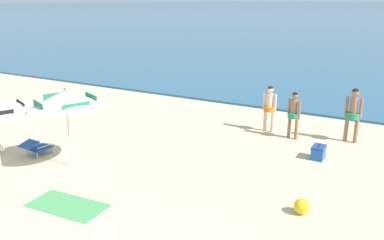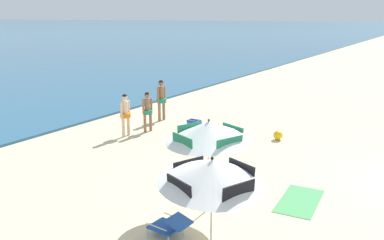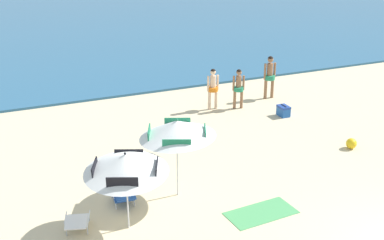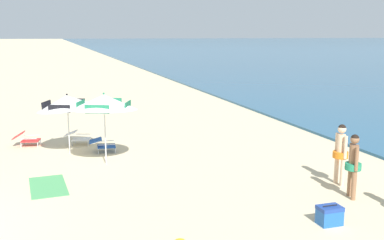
{
  "view_description": "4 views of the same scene",
  "coord_description": "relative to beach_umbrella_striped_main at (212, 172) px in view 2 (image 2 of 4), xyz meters",
  "views": [
    {
      "loc": [
        3.9,
        -2.6,
        4.48
      ],
      "look_at": [
        -1.05,
        6.08,
        1.47
      ],
      "focal_mm": 37.73,
      "sensor_mm": 36.0,
      "label": 1
    },
    {
      "loc": [
        -11.93,
        0.51,
        4.44
      ],
      "look_at": [
        -2.01,
        6.58,
        1.48
      ],
      "focal_mm": 38.22,
      "sensor_mm": 36.0,
      "label": 2
    },
    {
      "loc": [
        -8.67,
        -6.6,
        7.03
      ],
      "look_at": [
        -3.16,
        6.25,
        1.49
      ],
      "focal_mm": 48.16,
      "sensor_mm": 36.0,
      "label": 3
    },
    {
      "loc": [
        9.25,
        3.35,
        3.93
      ],
      "look_at": [
        -3.4,
        7.32,
        1.39
      ],
      "focal_mm": 41.92,
      "sensor_mm": 36.0,
      "label": 4
    }
  ],
  "objects": [
    {
      "name": "person_standing_near_shore",
      "position": [
        6.37,
        6.38,
        -0.81
      ],
      "size": [
        0.46,
        0.39,
        1.59
      ],
      "color": "#8C6042",
      "rests_on": "ground"
    },
    {
      "name": "person_standing_beside",
      "position": [
        5.42,
        6.7,
        -0.79
      ],
      "size": [
        0.48,
        0.4,
        1.63
      ],
      "color": "beige",
      "rests_on": "ground"
    },
    {
      "name": "beach_umbrella_striped_second",
      "position": [
        1.68,
        1.01,
        0.2
      ],
      "size": [
        2.67,
        2.65,
        2.22
      ],
      "color": "silver",
      "rests_on": "ground"
    },
    {
      "name": "lounge_chair_beside_umbrella",
      "position": [
        0.2,
        1.07,
        -1.45
      ],
      "size": [
        0.63,
        0.9,
        0.49
      ],
      "color": "#1E4799",
      "rests_on": "ground"
    },
    {
      "name": "beach_umbrella_striped_main",
      "position": [
        0.0,
        0.0,
        0.0
      ],
      "size": [
        2.79,
        2.8,
        2.05
      ],
      "color": "silver",
      "rests_on": "ground"
    },
    {
      "name": "beach_towel",
      "position": [
        3.29,
        -0.69,
        -1.73
      ],
      "size": [
        1.86,
        1.03,
        0.01
      ],
      "primitive_type": "cube",
      "rotation": [
        0.0,
        0.0,
        1.64
      ],
      "color": "#4C9E5B",
      "rests_on": "ground"
    },
    {
      "name": "cooler_box",
      "position": [
        7.56,
        4.96,
        -1.53
      ],
      "size": [
        0.35,
        0.49,
        0.43
      ],
      "color": "#1E56A8",
      "rests_on": "ground"
    },
    {
      "name": "person_wading_in",
      "position": [
        8.12,
        6.96,
        -0.7
      ],
      "size": [
        0.53,
        0.44,
        1.79
      ],
      "color": "#8C6042",
      "rests_on": "ground"
    },
    {
      "name": "beach_ball",
      "position": [
        7.98,
        1.58,
        -1.56
      ],
      "size": [
        0.35,
        0.35,
        0.35
      ],
      "primitive_type": "sphere",
      "color": "yellow",
      "rests_on": "ground"
    }
  ]
}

